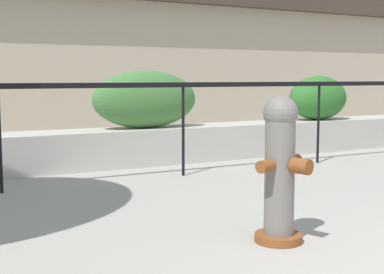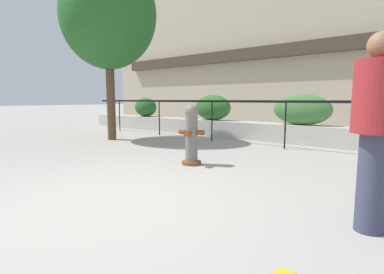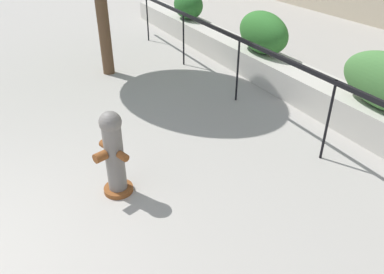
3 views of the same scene
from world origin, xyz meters
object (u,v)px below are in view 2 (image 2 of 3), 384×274
Objects in this scene: fire_hydrant at (191,134)px; pedestrian at (376,121)px; hedge_bush_0 at (146,107)px; street_tree at (108,15)px; hedge_bush_1 at (213,108)px; hedge_bush_2 at (302,110)px.

pedestrian is at bearing -19.84° from fire_hydrant.
fire_hydrant is (5.64, -3.82, -0.31)m from hedge_bush_0.
hedge_bush_0 is 0.20× the size of street_tree.
hedge_bush_1 is at bearing 59.75° from street_tree.
hedge_bush_1 is 0.27× the size of street_tree.
hedge_bush_2 is 3.88m from fire_hydrant.
street_tree is at bearing 162.86° from pedestrian.
street_tree is (-1.61, -2.76, 2.59)m from hedge_bush_1.
hedge_bush_1 is at bearing 0.00° from hedge_bush_0.
hedge_bush_1 is 0.78× the size of pedestrian.
pedestrian is at bearing -42.50° from hedge_bush_1.
pedestrian reaches higher than hedge_bush_0.
fire_hydrant is 0.22× the size of street_tree.
hedge_bush_2 is 5.48m from pedestrian.
hedge_bush_2 is at bearing 116.52° from pedestrian.
fire_hydrant is 5.05m from street_tree.
street_tree reaches higher than pedestrian.
fire_hydrant is (2.35, -3.82, -0.35)m from hedge_bush_1.
hedge_bush_0 is 6.19m from hedge_bush_2.
street_tree is at bearing -120.25° from hedge_bush_1.
hedge_bush_2 is at bearing 31.42° from street_tree.
hedge_bush_1 is (3.28, 0.00, 0.04)m from hedge_bush_0.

